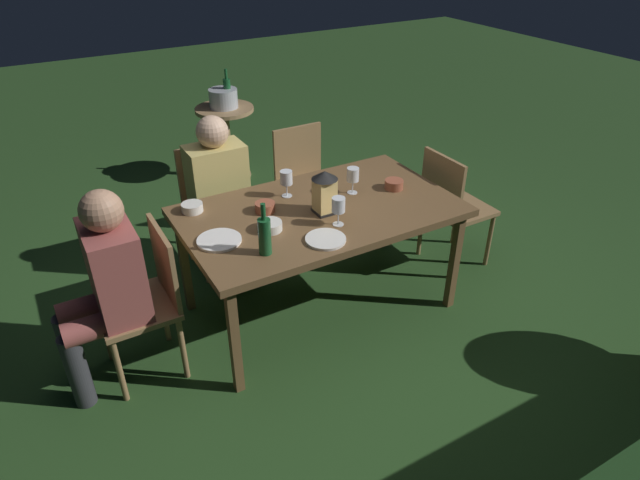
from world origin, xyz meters
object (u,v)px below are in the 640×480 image
person_in_rust (105,284)px  wine_glass_b (353,176)px  wine_glass_c (338,206)px  ice_bucket (223,97)px  chair_side_left_b (214,201)px  dining_table (320,217)px  chair_head_near (452,204)px  side_table (226,131)px  bowl_dip (394,184)px  bowl_bread (192,207)px  chair_side_left_a (305,179)px  chair_head_far (148,296)px  green_bottle_on_table (265,235)px  plate_a (326,239)px  person_in_mustard (222,193)px  bowl_salad (265,207)px  plate_b (219,240)px  bowl_olives (270,226)px  wine_glass_a (286,179)px  lantern_centerpiece (325,190)px

person_in_rust → wine_glass_b: size_ratio=6.80×
wine_glass_c → ice_bucket: (-0.26, -2.43, -0.07)m
chair_side_left_b → wine_glass_b: (-0.65, 0.79, 0.37)m
wine_glass_c → dining_table: bearing=-91.7°
chair_head_near → side_table: chair_head_near is taller
chair_head_near → bowl_dip: bearing=-0.3°
side_table → bowl_bread: bearing=63.6°
chair_side_left_a → bowl_bread: bearing=26.9°
chair_head_far → chair_side_left_a: same height
green_bottle_on_table → chair_side_left_b: bearing=-95.9°
plate_a → ice_bucket: 2.58m
chair_head_near → bowl_bread: size_ratio=6.90×
person_in_mustard → side_table: bearing=-112.1°
chair_head_near → wine_glass_b: bearing=-5.8°
chair_head_far → wine_glass_b: wine_glass_b is taller
chair_head_near → green_bottle_on_table: green_bottle_on_table is taller
person_in_mustard → wine_glass_c: person_in_mustard is taller
bowl_salad → ice_bucket: size_ratio=0.35×
chair_side_left_a → bowl_dip: (-0.17, 0.87, 0.28)m
plate_b → side_table: 2.46m
person_in_mustard → bowl_olives: person_in_mustard is taller
bowl_olives → plate_a: bearing=130.0°
chair_side_left_b → chair_side_left_a: bearing=180.0°
wine_glass_c → bowl_bread: wine_glass_c is taller
wine_glass_c → bowl_salad: size_ratio=1.42×
person_in_mustard → chair_head_far: 0.99m
wine_glass_c → ice_bucket: bearing=-96.2°
wine_glass_a → ice_bucket: (-0.36, -1.97, -0.07)m
wine_glass_c → bowl_bread: 0.88m
green_bottle_on_table → wine_glass_c: (-0.48, -0.07, 0.01)m
chair_head_far → ice_bucket: size_ratio=2.53×
plate_b → bowl_olives: (-0.29, 0.02, 0.02)m
chair_head_far → ice_bucket: ice_bucket is taller
bowl_bread → side_table: 2.11m
chair_head_near → wine_glass_c: 1.16m
dining_table → chair_head_near: size_ratio=1.89×
dining_table → green_bottle_on_table: bearing=30.1°
plate_b → person_in_rust: bearing=-5.2°
bowl_olives → ice_bucket: (-0.62, -2.30, 0.02)m
bowl_salad → side_table: size_ratio=0.17×
green_bottle_on_table → wine_glass_a: green_bottle_on_table is taller
lantern_centerpiece → chair_head_near: bearing=-177.1°
plate_a → wine_glass_c: bearing=-142.7°
person_in_mustard → lantern_centerpiece: person_in_mustard is taller
ice_bucket → wine_glass_a: bearing=79.8°
chair_head_far → side_table: chair_head_far is taller
bowl_olives → side_table: bearing=-105.2°
person_in_mustard → bowl_salad: person_in_mustard is taller
green_bottle_on_table → plate_a: bearing=172.0°
chair_head_near → dining_table: bearing=0.0°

